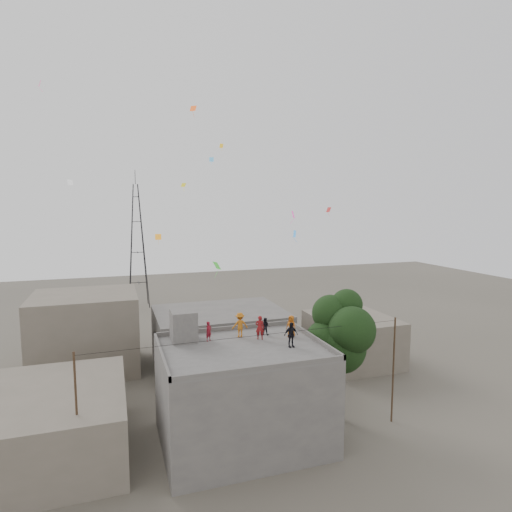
% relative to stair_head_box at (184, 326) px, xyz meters
% --- Properties ---
extents(ground, '(140.00, 140.00, 0.00)m').
position_rel_stair_head_box_xyz_m(ground, '(3.20, -2.60, -7.10)').
color(ground, '#4F4A41').
rests_on(ground, ground).
extents(main_building, '(10.00, 8.00, 6.10)m').
position_rel_stair_head_box_xyz_m(main_building, '(3.20, -2.60, -4.05)').
color(main_building, '#55524F').
rests_on(main_building, ground).
extents(parapet, '(10.00, 8.00, 0.30)m').
position_rel_stair_head_box_xyz_m(parapet, '(3.20, -2.60, -0.85)').
color(parapet, '#55524F').
rests_on(parapet, main_building).
extents(stair_head_box, '(1.60, 1.80, 2.00)m').
position_rel_stair_head_box_xyz_m(stair_head_box, '(0.00, 0.00, 0.00)').
color(stair_head_box, '#55524F').
rests_on(stair_head_box, main_building).
extents(neighbor_west, '(8.00, 10.00, 4.00)m').
position_rel_stair_head_box_xyz_m(neighbor_west, '(-7.80, -0.60, -5.10)').
color(neighbor_west, '#655D50').
rests_on(neighbor_west, ground).
extents(neighbor_north, '(12.00, 9.00, 5.00)m').
position_rel_stair_head_box_xyz_m(neighbor_north, '(5.20, 11.40, -4.60)').
color(neighbor_north, '#55524F').
rests_on(neighbor_north, ground).
extents(neighbor_northwest, '(9.00, 8.00, 7.00)m').
position_rel_stair_head_box_xyz_m(neighbor_northwest, '(-6.80, 13.40, -3.60)').
color(neighbor_northwest, '#655D50').
rests_on(neighbor_northwest, ground).
extents(neighbor_east, '(7.00, 8.00, 4.40)m').
position_rel_stair_head_box_xyz_m(neighbor_east, '(17.20, 7.40, -4.90)').
color(neighbor_east, '#655D50').
rests_on(neighbor_east, ground).
extents(tree, '(4.90, 4.60, 9.10)m').
position_rel_stair_head_box_xyz_m(tree, '(10.57, -2.00, -1.00)').
color(tree, black).
rests_on(tree, ground).
extents(utility_line, '(20.12, 0.62, 7.40)m').
position_rel_stair_head_box_xyz_m(utility_line, '(3.70, -3.85, -3.27)').
color(utility_line, black).
rests_on(utility_line, ground).
extents(transmission_tower, '(2.97, 2.97, 20.01)m').
position_rel_stair_head_box_xyz_m(transmission_tower, '(-0.80, 37.40, 1.97)').
color(transmission_tower, black).
rests_on(transmission_tower, ground).
extents(person_red_adult, '(0.68, 0.58, 1.59)m').
position_rel_stair_head_box_xyz_m(person_red_adult, '(4.81, -1.34, -0.20)').
color(person_red_adult, maroon).
rests_on(person_red_adult, main_building).
extents(person_orange_child, '(0.80, 0.85, 1.46)m').
position_rel_stair_head_box_xyz_m(person_orange_child, '(7.00, -1.46, -0.27)').
color(person_orange_child, '#B65A14').
rests_on(person_orange_child, main_building).
extents(person_dark_child, '(0.73, 0.69, 1.19)m').
position_rel_stair_head_box_xyz_m(person_dark_child, '(5.47, -0.48, -0.41)').
color(person_dark_child, black).
rests_on(person_dark_child, main_building).
extents(person_dark_adult, '(0.96, 0.46, 1.59)m').
position_rel_stair_head_box_xyz_m(person_dark_adult, '(6.13, -3.46, -0.21)').
color(person_dark_adult, black).
rests_on(person_dark_adult, main_building).
extents(person_orange_adult, '(1.11, 0.68, 1.67)m').
position_rel_stair_head_box_xyz_m(person_orange_adult, '(3.71, -0.45, -0.17)').
color(person_orange_adult, '#B26014').
rests_on(person_orange_adult, main_building).
extents(person_red_child, '(0.56, 0.52, 1.29)m').
position_rel_stair_head_box_xyz_m(person_red_child, '(1.54, -0.61, -0.35)').
color(person_red_child, maroon).
rests_on(person_red_child, main_building).
extents(kites, '(21.96, 13.92, 11.96)m').
position_rel_stair_head_box_xyz_m(kites, '(3.56, 5.13, 8.57)').
color(kites, orange).
rests_on(kites, ground).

